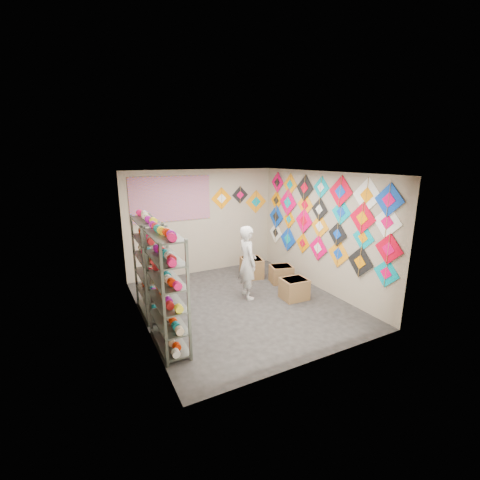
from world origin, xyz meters
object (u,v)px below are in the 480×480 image
shelf_rack_front (167,292)px  shelf_rack_back (149,267)px  shopkeeper (248,262)px  carton_a (294,289)px  carton_c (252,268)px  carton_b (281,274)px

shelf_rack_front → shelf_rack_back: same height
shelf_rack_back → shopkeeper: 2.05m
carton_a → carton_c: 1.59m
carton_a → carton_c: (-0.18, 1.58, 0.02)m
shopkeeper → shelf_rack_front: bearing=124.3°
shelf_rack_front → carton_b: shelf_rack_front is taller
carton_b → carton_a: bearing=-92.3°
shelf_rack_front → carton_b: 3.57m
carton_a → shopkeeper: bearing=151.1°
shopkeeper → carton_a: size_ratio=2.97×
shelf_rack_back → carton_a: 3.08m
shelf_rack_front → shopkeeper: 2.30m
carton_c → carton_b: bearing=-41.3°
shopkeeper → carton_b: (1.15, 0.38, -0.59)m
carton_c → shelf_rack_back: bearing=-149.2°
shelf_rack_back → carton_c: shelf_rack_back is taller
shelf_rack_front → shopkeeper: shelf_rack_front is taller
carton_c → shelf_rack_front: bearing=-128.0°
carton_a → carton_b: carton_a is taller
shelf_rack_back → carton_c: size_ratio=3.38×
shelf_rack_back → carton_b: 3.27m
shopkeeper → carton_c: size_ratio=2.85×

